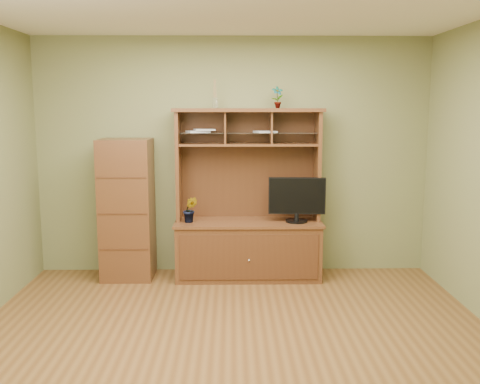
{
  "coord_description": "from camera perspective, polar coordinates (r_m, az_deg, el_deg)",
  "views": [
    {
      "loc": [
        -0.01,
        -4.15,
        1.92
      ],
      "look_at": [
        0.07,
        1.2,
        1.06
      ],
      "focal_mm": 40.0,
      "sensor_mm": 36.0,
      "label": 1
    }
  ],
  "objects": [
    {
      "name": "top_plant",
      "position": [
        5.98,
        4.01,
        10.06
      ],
      "size": [
        0.14,
        0.1,
        0.24
      ],
      "primitive_type": "imported",
      "rotation": [
        0.0,
        0.0,
        0.16
      ],
      "color": "#286724",
      "rests_on": "media_hutch"
    },
    {
      "name": "reed_diffuser",
      "position": [
        5.96,
        -2.7,
        10.1
      ],
      "size": [
        0.06,
        0.06,
        0.31
      ],
      "color": "silver",
      "rests_on": "media_hutch"
    },
    {
      "name": "side_cabinet",
      "position": [
        6.1,
        -11.94,
        -1.81
      ],
      "size": [
        0.56,
        0.51,
        1.57
      ],
      "color": "#4C2515",
      "rests_on": "room"
    },
    {
      "name": "magazines",
      "position": [
        5.96,
        -1.95,
        6.52
      ],
      "size": [
        1.03,
        0.25,
        0.04
      ],
      "color": "silver",
      "rests_on": "media_hutch"
    },
    {
      "name": "media_hutch",
      "position": [
        6.05,
        0.87,
        -4.25
      ],
      "size": [
        1.66,
        0.61,
        1.9
      ],
      "color": "#4C2515",
      "rests_on": "room"
    },
    {
      "name": "room",
      "position": [
        4.19,
        -0.71,
        1.31
      ],
      "size": [
        4.54,
        4.04,
        2.74
      ],
      "color": "brown",
      "rests_on": "ground"
    },
    {
      "name": "orchid_plant",
      "position": [
        5.92,
        -5.34,
        -1.87
      ],
      "size": [
        0.16,
        0.14,
        0.29
      ],
      "primitive_type": "imported",
      "rotation": [
        0.0,
        0.0,
        -0.05
      ],
      "color": "#2C511B",
      "rests_on": "media_hutch"
    },
    {
      "name": "monitor",
      "position": [
        5.93,
        6.1,
        -0.7
      ],
      "size": [
        0.63,
        0.24,
        0.5
      ],
      "rotation": [
        0.0,
        0.0,
        -0.06
      ],
      "color": "black",
      "rests_on": "media_hutch"
    }
  ]
}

